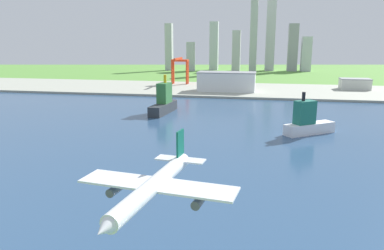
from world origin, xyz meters
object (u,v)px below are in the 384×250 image
at_px(airplane_landing, 154,186).
at_px(warehouse_main, 227,81).
at_px(ferry_boat, 308,122).
at_px(warehouse_annex, 355,84).
at_px(port_crane_red, 180,65).
at_px(container_barge, 164,102).

distance_m(airplane_landing, warehouse_main, 368.91).
height_order(ferry_boat, warehouse_annex, ferry_boat).
xyz_separation_m(warehouse_main, warehouse_annex, (155.57, 46.34, -4.66)).
distance_m(port_crane_red, warehouse_annex, 229.05).
height_order(container_barge, warehouse_main, container_barge).
relative_size(ferry_boat, warehouse_main, 0.51).
xyz_separation_m(ferry_boat, port_crane_red, (-146.02, 254.62, 20.69)).
relative_size(port_crane_red, warehouse_main, 0.62).
height_order(port_crane_red, warehouse_annex, port_crane_red).
bearing_deg(airplane_landing, warehouse_annex, 72.07).
height_order(airplane_landing, port_crane_red, port_crane_red).
relative_size(airplane_landing, container_barge, 0.93).
relative_size(ferry_boat, warehouse_annex, 0.99).
xyz_separation_m(ferry_boat, warehouse_annex, (81.69, 239.74, 0.96)).
xyz_separation_m(port_crane_red, warehouse_main, (72.14, -61.22, -15.07)).
bearing_deg(warehouse_annex, warehouse_main, -163.41).
bearing_deg(ferry_boat, warehouse_main, 110.91).
relative_size(airplane_landing, warehouse_annex, 1.19).
bearing_deg(port_crane_red, warehouse_main, -40.32).
bearing_deg(airplane_landing, container_barge, 105.05).
bearing_deg(container_barge, ferry_boat, -25.34).
distance_m(airplane_landing, ferry_boat, 183.42).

